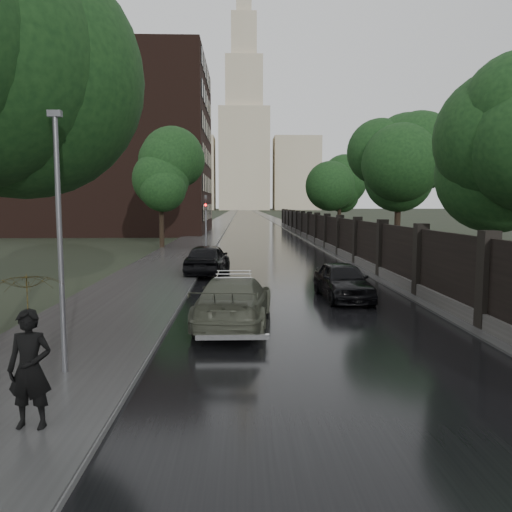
% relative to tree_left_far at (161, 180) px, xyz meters
% --- Properties ---
extents(ground, '(800.00, 800.00, 0.00)m').
position_rel_tree_left_far_xyz_m(ground, '(8.00, -30.00, -5.24)').
color(ground, black).
rests_on(ground, ground).
extents(road, '(8.00, 420.00, 0.02)m').
position_rel_tree_left_far_xyz_m(road, '(8.00, 160.00, -5.23)').
color(road, black).
rests_on(road, ground).
extents(sidewalk_left, '(4.00, 420.00, 0.16)m').
position_rel_tree_left_far_xyz_m(sidewalk_left, '(2.00, 160.00, -5.16)').
color(sidewalk_left, '#2D2D2D').
rests_on(sidewalk_left, ground).
extents(verge_right, '(3.00, 420.00, 0.08)m').
position_rel_tree_left_far_xyz_m(verge_right, '(13.50, 160.00, -5.20)').
color(verge_right, '#2D2D2D').
rests_on(verge_right, ground).
extents(fence_right, '(0.45, 75.72, 2.70)m').
position_rel_tree_left_far_xyz_m(fence_right, '(12.60, 2.01, -4.23)').
color(fence_right, '#383533').
rests_on(fence_right, ground).
extents(tree_left_far, '(4.25, 4.25, 7.39)m').
position_rel_tree_left_far_xyz_m(tree_left_far, '(0.00, 0.00, 0.00)').
color(tree_left_far, black).
rests_on(tree_left_far, ground).
extents(tree_right_b, '(4.08, 4.08, 7.01)m').
position_rel_tree_left_far_xyz_m(tree_right_b, '(15.50, -8.00, -0.29)').
color(tree_right_b, black).
rests_on(tree_right_b, ground).
extents(tree_right_c, '(4.08, 4.08, 7.01)m').
position_rel_tree_left_far_xyz_m(tree_right_c, '(15.50, 10.00, -0.29)').
color(tree_right_c, black).
rests_on(tree_right_c, ground).
extents(lamp_post, '(0.25, 0.12, 5.11)m').
position_rel_tree_left_far_xyz_m(lamp_post, '(2.60, -28.50, -2.57)').
color(lamp_post, '#59595E').
rests_on(lamp_post, ground).
extents(traffic_light, '(0.16, 0.32, 4.00)m').
position_rel_tree_left_far_xyz_m(traffic_light, '(3.70, -5.01, -2.84)').
color(traffic_light, '#59595E').
rests_on(traffic_light, ground).
extents(brick_building, '(24.00, 18.00, 20.00)m').
position_rel_tree_left_far_xyz_m(brick_building, '(-10.00, 22.00, 4.76)').
color(brick_building, black).
rests_on(brick_building, ground).
extents(stalinist_tower, '(92.00, 30.00, 159.00)m').
position_rel_tree_left_far_xyz_m(stalinist_tower, '(8.00, 270.00, 33.14)').
color(stalinist_tower, tan).
rests_on(stalinist_tower, ground).
extents(volga_sedan, '(2.42, 4.98, 1.40)m').
position_rel_tree_left_far_xyz_m(volga_sedan, '(5.81, -24.14, -4.54)').
color(volga_sedan, '#484C3D').
rests_on(volga_sedan, ground).
extents(hatchback_left, '(2.22, 4.61, 1.52)m').
position_rel_tree_left_far_xyz_m(hatchback_left, '(4.40, -13.99, -4.48)').
color(hatchback_left, black).
rests_on(hatchback_left, ground).
extents(car_right_near, '(1.81, 4.01, 1.34)m').
position_rel_tree_left_far_xyz_m(car_right_near, '(9.65, -20.45, -4.57)').
color(car_right_near, black).
rests_on(car_right_near, ground).
extents(pedestrian_umbrella, '(1.04, 1.06, 2.72)m').
position_rel_tree_left_far_xyz_m(pedestrian_umbrella, '(2.97, -30.92, -3.27)').
color(pedestrian_umbrella, black).
rests_on(pedestrian_umbrella, sidewalk_left).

